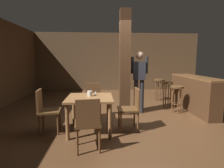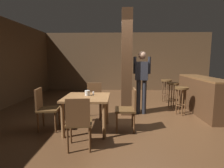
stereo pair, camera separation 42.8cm
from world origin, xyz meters
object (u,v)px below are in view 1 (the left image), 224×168
napkin_cup (90,93)px  chair_south (88,122)px  bar_counter (192,93)px  standing_person (139,78)px  bar_stool_far (159,84)px  bar_stool_mid (167,88)px  chair_west (46,109)px  chair_east (132,107)px  dining_table (90,103)px  chair_north (93,99)px  salt_shaker (96,94)px  bar_stool_near (177,93)px

napkin_cup → chair_south: bearing=-88.9°
napkin_cup → bar_counter: size_ratio=0.05×
standing_person → bar_stool_far: 1.84m
napkin_cup → bar_stool_mid: (2.35, 1.71, -0.20)m
chair_west → chair_east: bearing=0.9°
chair_south → chair_east: (0.87, 0.85, 0.00)m
napkin_cup → dining_table: bearing=-88.7°
standing_person → chair_north: bearing=-163.1°
salt_shaker → dining_table: bearing=-128.0°
chair_west → napkin_cup: size_ratio=8.08×
bar_counter → bar_stool_near: bearing=-161.1°
chair_west → bar_stool_near: chair_west is taller
chair_north → bar_stool_mid: bearing=23.0°
chair_east → bar_stool_far: size_ratio=1.12×
chair_north → napkin_cup: chair_north is taller
chair_west → bar_counter: bar_counter is taller
chair_north → bar_stool_mid: size_ratio=1.12×
napkin_cup → standing_person: (1.30, 1.12, 0.21)m
bar_stool_mid → bar_stool_far: bar_stool_mid is taller
chair_south → bar_stool_far: (2.36, 3.49, 0.10)m
bar_stool_near → bar_stool_mid: bar_stool_mid is taller
napkin_cup → salt_shaker: bearing=24.2°
chair_east → chair_west: (-1.78, -0.03, 0.00)m
bar_stool_near → bar_stool_far: (-0.00, 1.49, 0.03)m
dining_table → bar_stool_far: bar_stool_far is taller
standing_person → chair_west: bearing=-150.9°
chair_north → bar_counter: 2.96m
bar_stool_near → bar_stool_mid: 0.64m
chair_east → bar_stool_mid: 2.32m
chair_east → bar_stool_mid: chair_east is taller
chair_south → bar_counter: 3.66m
chair_north → bar_stool_near: chair_north is taller
bar_stool_near → bar_stool_mid: bearing=92.4°
chair_south → standing_person: (1.28, 2.05, 0.50)m
chair_east → salt_shaker: bearing=169.9°
salt_shaker → bar_stool_near: (2.26, 1.02, -0.20)m
bar_counter → bar_stool_far: bar_counter is taller
bar_counter → chair_north: bearing=-169.6°
salt_shaker → bar_stool_far: (2.25, 2.50, -0.17)m
chair_north → dining_table: bearing=-92.3°
napkin_cup → bar_stool_far: bearing=47.1°
dining_table → bar_stool_far: (2.37, 2.66, -0.01)m
dining_table → chair_north: 0.84m
chair_south → salt_shaker: (0.10, 0.99, 0.27)m
chair_north → chair_west: same height
standing_person → bar_stool_far: bearing=53.4°
standing_person → bar_stool_near: 1.16m
dining_table → napkin_cup: napkin_cup is taller
chair_south → bar_stool_mid: size_ratio=1.12×
napkin_cup → chair_east: bearing=-5.3°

